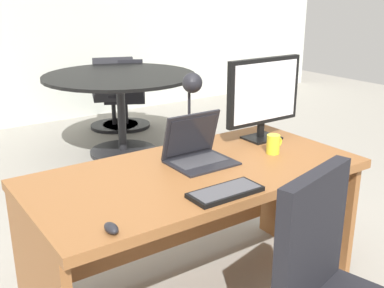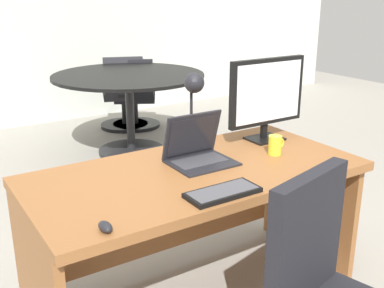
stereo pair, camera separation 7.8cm
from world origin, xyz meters
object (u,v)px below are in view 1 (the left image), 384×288
object	(u,v)px
desk	(192,201)
meeting_table	(120,94)
keyboard	(225,192)
meeting_chair_near	(114,100)
monitor	(264,94)
meeting_chair_far	(125,101)
desk_lamp	(192,93)
coffee_mug	(273,144)
laptop	(196,147)
mouse	(111,228)

from	to	relation	value
desk	meeting_table	xyz separation A→B (m)	(0.72, 2.25, 0.07)
keyboard	meeting_chair_near	world-z (taller)	meeting_chair_near
monitor	meeting_chair_far	bearing A→B (deg)	79.14
desk_lamp	coffee_mug	world-z (taller)	desk_lamp
laptop	meeting_chair_near	size ratio (longest dim) A/B	0.37
laptop	meeting_table	size ratio (longest dim) A/B	0.22
keyboard	meeting_table	size ratio (longest dim) A/B	0.23
meeting_table	mouse	bearing A→B (deg)	-116.98
desk_lamp	coffee_mug	bearing A→B (deg)	-47.82
coffee_mug	meeting_chair_near	world-z (taller)	meeting_chair_near
laptop	meeting_table	xyz separation A→B (m)	(0.65, 2.19, -0.20)
meeting_chair_near	meeting_chair_far	size ratio (longest dim) A/B	1.03
desk	mouse	bearing A→B (deg)	-148.49
keyboard	meeting_table	world-z (taller)	meeting_table
laptop	meeting_chair_far	world-z (taller)	laptop
meeting_chair_far	coffee_mug	bearing A→B (deg)	-102.29
meeting_chair_near	desk_lamp	bearing A→B (deg)	-106.89
desk	coffee_mug	world-z (taller)	coffee_mug
laptop	meeting_chair_far	size ratio (longest dim) A/B	0.38
mouse	meeting_chair_far	xyz separation A→B (m)	(1.77, 3.41, -0.42)
desk_lamp	meeting_chair_far	xyz separation A→B (m)	(0.98, 2.78, -0.71)
keyboard	meeting_chair_far	xyz separation A→B (m)	(1.22, 3.39, -0.41)
meeting_table	laptop	bearing A→B (deg)	-106.63
coffee_mug	keyboard	bearing A→B (deg)	-153.67
desk	monitor	size ratio (longest dim) A/B	3.22
desk_lamp	meeting_table	size ratio (longest dim) A/B	0.29
laptop	mouse	xyz separation A→B (m)	(-0.68, -0.44, -0.06)
laptop	mouse	bearing A→B (deg)	-147.28
desk	keyboard	distance (m)	0.41
meeting_chair_far	meeting_chair_near	bearing A→B (deg)	154.75
desk	meeting_table	distance (m)	2.37
meeting_chair_near	meeting_chair_far	world-z (taller)	meeting_chair_near
meeting_table	meeting_chair_near	world-z (taller)	meeting_chair_near
monitor	meeting_chair_near	world-z (taller)	monitor
meeting_chair_far	monitor	bearing A→B (deg)	-100.86
keyboard	coffee_mug	xyz separation A→B (m)	(0.54, 0.27, 0.04)
desk_lamp	keyboard	bearing A→B (deg)	-111.69
meeting_chair_near	meeting_table	bearing A→B (deg)	-110.55
meeting_table	meeting_chair_near	xyz separation A→B (m)	(0.31, 0.84, -0.26)
keyboard	desk_lamp	bearing A→B (deg)	68.31
desk	coffee_mug	distance (m)	0.54
laptop	coffee_mug	bearing A→B (deg)	-19.67
meeting_chair_far	laptop	bearing A→B (deg)	-110.11
meeting_table	desk_lamp	bearing A→B (deg)	-105.31
desk	desk_lamp	size ratio (longest dim) A/B	3.94
laptop	keyboard	distance (m)	0.44
mouse	meeting_table	size ratio (longest dim) A/B	0.06
keyboard	meeting_chair_far	world-z (taller)	meeting_chair_far
coffee_mug	meeting_table	distance (m)	2.36
mouse	meeting_table	world-z (taller)	meeting_table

